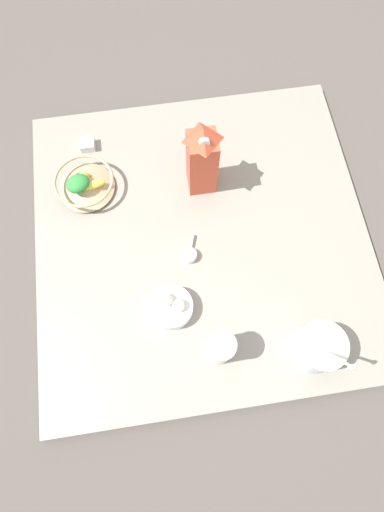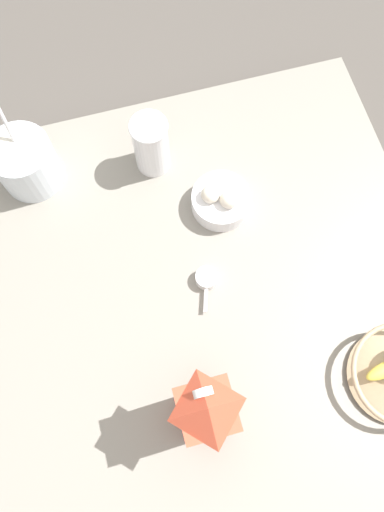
{
  "view_description": "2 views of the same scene",
  "coord_description": "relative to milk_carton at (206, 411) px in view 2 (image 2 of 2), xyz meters",
  "views": [
    {
      "loc": [
        -0.1,
        -0.46,
        1.18
      ],
      "look_at": [
        -0.05,
        -0.1,
        0.13
      ],
      "focal_mm": 28.0,
      "sensor_mm": 36.0,
      "label": 1
    },
    {
      "loc": [
        0.05,
        0.19,
        1.01
      ],
      "look_at": [
        -0.03,
        -0.1,
        0.12
      ],
      "focal_mm": 35.0,
      "sensor_mm": 36.0,
      "label": 2
    }
  ],
  "objects": [
    {
      "name": "drinking_cup",
      "position": [
        -0.04,
        -0.53,
        -0.06
      ],
      "size": [
        0.08,
        0.08,
        0.15
      ],
      "color": "white",
      "rests_on": "countertop"
    },
    {
      "name": "milk_carton",
      "position": [
        0.0,
        0.0,
        0.0
      ],
      "size": [
        0.08,
        0.08,
        0.28
      ],
      "color": "#CC4C33",
      "rests_on": "countertop"
    },
    {
      "name": "countertop",
      "position": [
        -0.03,
        -0.18,
        -0.16
      ],
      "size": [
        1.02,
        1.02,
        0.03
      ],
      "color": "gray",
      "rests_on": "ground_plane"
    },
    {
      "name": "ground_plane",
      "position": [
        -0.03,
        -0.18,
        -0.17
      ],
      "size": [
        6.0,
        6.0,
        0.0
      ],
      "primitive_type": "plane",
      "color": "#4C4742"
    },
    {
      "name": "yogurt_tub",
      "position": [
        0.22,
        -0.57,
        -0.07
      ],
      "size": [
        0.13,
        0.13,
        0.25
      ],
      "color": "silver",
      "rests_on": "countertop"
    },
    {
      "name": "garlic_bowl",
      "position": [
        -0.15,
        -0.4,
        -0.11
      ],
      "size": [
        0.12,
        0.12,
        0.08
      ],
      "color": "white",
      "rests_on": "countertop"
    },
    {
      "name": "measuring_scoop",
      "position": [
        -0.07,
        -0.24,
        -0.13
      ],
      "size": [
        0.05,
        0.09,
        0.03
      ],
      "color": "white",
      "rests_on": "countertop"
    }
  ]
}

